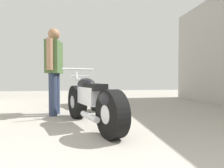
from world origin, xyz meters
The scene contains 4 objects.
ground_plane centered at (0.00, 3.13, 0.00)m, with size 16.07×16.07×0.00m, color #9E998E.
motorcycle_maroon_cruiser centered at (-0.27, 2.44, 0.40)m, with size 0.92×1.94×0.94m.
motorcycle_black_naked centered at (-0.29, 4.39, 0.34)m, with size 0.84×1.72×0.83m.
mechanic_in_blue centered at (-0.99, 3.52, 1.00)m, with size 0.31×0.71×1.76m.
Camera 1 is at (-0.38, -0.50, 0.75)m, focal length 30.53 mm.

